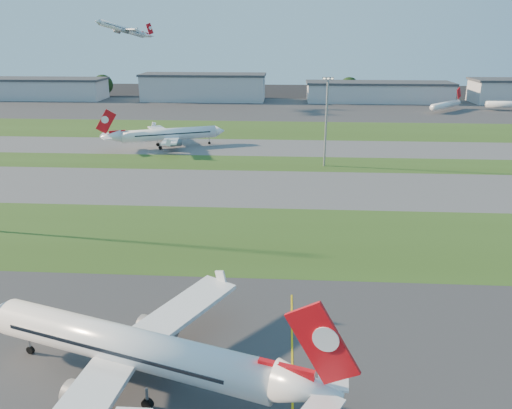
# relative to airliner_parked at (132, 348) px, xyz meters

# --- Properties ---
(grass_strip_a) EXTENTS (300.00, 34.00, 0.01)m
(grass_strip_a) POSITION_rel_airliner_parked_xyz_m (12.83, 43.17, -4.66)
(grass_strip_a) COLOR #304B19
(grass_strip_a) RESTS_ON ground
(taxiway_a) EXTENTS (300.00, 32.00, 0.01)m
(taxiway_a) POSITION_rel_airliner_parked_xyz_m (12.83, 76.17, -4.66)
(taxiway_a) COLOR #515154
(taxiway_a) RESTS_ON ground
(grass_strip_b) EXTENTS (300.00, 18.00, 0.01)m
(grass_strip_b) POSITION_rel_airliner_parked_xyz_m (12.83, 101.17, -4.66)
(grass_strip_b) COLOR #304B19
(grass_strip_b) RESTS_ON ground
(taxiway_b) EXTENTS (300.00, 26.00, 0.01)m
(taxiway_b) POSITION_rel_airliner_parked_xyz_m (12.83, 123.17, -4.66)
(taxiway_b) COLOR #515154
(taxiway_b) RESTS_ON ground
(grass_strip_c) EXTENTS (300.00, 40.00, 0.01)m
(grass_strip_c) POSITION_rel_airliner_parked_xyz_m (12.83, 156.17, -4.66)
(grass_strip_c) COLOR #304B19
(grass_strip_c) RESTS_ON ground
(apron_far) EXTENTS (400.00, 80.00, 0.01)m
(apron_far) POSITION_rel_airliner_parked_xyz_m (12.83, 216.17, -4.66)
(apron_far) COLOR #333335
(apron_far) RESTS_ON ground
(airliner_parked) EXTENTS (41.27, 34.78, 13.29)m
(airliner_parked) POSITION_rel_airliner_parked_xyz_m (0.00, 0.00, 0.00)
(airliner_parked) COLOR white
(airliner_parked) RESTS_ON ground
(airliner_taxiing) EXTENTS (37.91, 32.20, 12.53)m
(airliner_taxiing) POSITION_rel_airliner_parked_xyz_m (-24.18, 121.54, -0.27)
(airliner_taxiing) COLOR white
(airliner_taxiing) RESTS_ON ground
(airliner_departing) EXTENTS (22.34, 21.32, 9.14)m
(airliner_departing) POSITION_rel_airliner_parked_xyz_m (-66.96, 214.53, 34.45)
(airliner_departing) COLOR white
(mini_jet_near) EXTENTS (20.85, 22.03, 9.48)m
(mini_jet_near) POSITION_rel_airliner_parked_xyz_m (95.68, 211.68, -1.38)
(mini_jet_near) COLOR white
(mini_jet_near) RESTS_ON ground
(light_mast_centre) EXTENTS (3.20, 0.70, 25.80)m
(light_mast_centre) POSITION_rel_airliner_parked_xyz_m (27.83, 99.17, 10.15)
(light_mast_centre) COLOR gray
(light_mast_centre) RESTS_ON ground
(hangar_far_west) EXTENTS (91.80, 23.00, 12.20)m
(hangar_far_west) POSITION_rel_airliner_parked_xyz_m (-137.17, 246.17, 1.47)
(hangar_far_west) COLOR #ACAEB4
(hangar_far_west) RESTS_ON ground
(hangar_west) EXTENTS (71.40, 23.00, 15.20)m
(hangar_west) POSITION_rel_airliner_parked_xyz_m (-32.17, 246.17, 2.97)
(hangar_west) COLOR #ACAEB4
(hangar_west) RESTS_ON ground
(hangar_east) EXTENTS (81.60, 23.00, 11.20)m
(hangar_east) POSITION_rel_airliner_parked_xyz_m (67.83, 246.17, 0.97)
(hangar_east) COLOR #ACAEB4
(hangar_east) RESTS_ON ground
(tree_west) EXTENTS (12.10, 12.10, 13.20)m
(tree_west) POSITION_rel_airliner_parked_xyz_m (-97.17, 261.17, 2.47)
(tree_west) COLOR black
(tree_west) RESTS_ON ground
(tree_mid_west) EXTENTS (9.90, 9.90, 10.80)m
(tree_mid_west) POSITION_rel_airliner_parked_xyz_m (-7.17, 257.17, 1.17)
(tree_mid_west) COLOR black
(tree_mid_west) RESTS_ON ground
(tree_mid_east) EXTENTS (11.55, 11.55, 12.60)m
(tree_mid_east) POSITION_rel_airliner_parked_xyz_m (52.83, 260.17, 2.15)
(tree_mid_east) COLOR black
(tree_mid_east) RESTS_ON ground
(tree_east) EXTENTS (10.45, 10.45, 11.40)m
(tree_east) POSITION_rel_airliner_parked_xyz_m (127.83, 258.17, 1.49)
(tree_east) COLOR black
(tree_east) RESTS_ON ground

